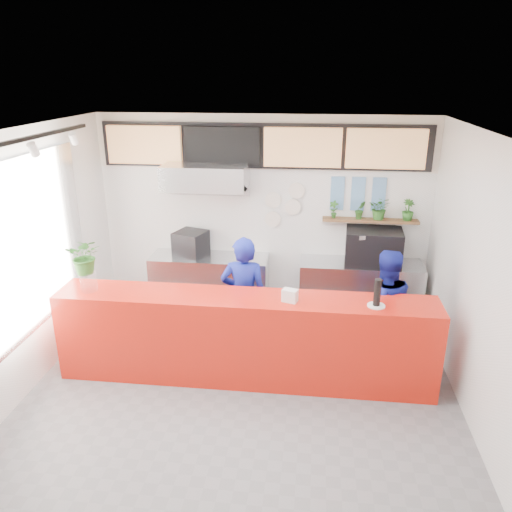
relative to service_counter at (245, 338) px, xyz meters
The scene contains 44 objects.
floor 0.68m from the service_counter, 90.00° to the right, with size 5.00×5.00×0.00m, color slate.
ceiling 2.48m from the service_counter, 90.00° to the right, with size 5.00×5.00×0.00m, color silver.
wall_back 2.30m from the service_counter, 90.00° to the left, with size 5.00×5.00×0.00m, color white.
wall_left 2.70m from the service_counter, behind, with size 5.00×5.00×0.00m, color white.
wall_right 2.70m from the service_counter, ahead, with size 5.00×5.00×0.00m, color white.
service_counter is the anchor object (origin of this frame).
cream_band 2.93m from the service_counter, 90.00° to the left, with size 5.00×0.02×0.80m, color beige.
prep_bench 1.97m from the service_counter, 113.96° to the left, with size 1.80×0.60×0.90m, color #B2B5BA.
panini_oven 2.17m from the service_counter, 120.91° to the left, with size 0.43×0.43×0.39m, color black.
extraction_hood 2.50m from the service_counter, 114.57° to the left, with size 1.20×0.70×0.35m, color #B2B5BA.
hood_lip 2.38m from the service_counter, 114.57° to the left, with size 1.20×0.70×0.08m, color #B2B5BA.
right_bench 2.35m from the service_counter, 50.19° to the left, with size 1.80×0.60×0.90m, color #B2B5BA.
espresso_machine 2.52m from the service_counter, 47.47° to the left, with size 0.80×0.57×0.51m, color black.
espresso_tray 2.58m from the service_counter, 47.47° to the left, with size 0.64×0.44×0.06m, color #ADB0B5.
herb_shelf 2.73m from the service_counter, 51.34° to the left, with size 1.40×0.18×0.04m, color brown.
menu_board_far_left 3.31m from the service_counter, 131.47° to the left, with size 1.10×0.10×0.55m, color tan.
menu_board_mid_left 2.88m from the service_counter, 106.59° to the left, with size 1.10×0.10×0.55m, color black.
menu_board_mid_right 2.87m from the service_counter, 73.94° to the left, with size 1.10×0.10×0.55m, color tan.
menu_board_far_right 3.30m from the service_counter, 48.86° to the left, with size 1.10×0.10×0.55m, color tan.
soffit 2.87m from the service_counter, 90.00° to the left, with size 4.80×0.04×0.65m, color black.
window_pane 2.73m from the service_counter, behind, with size 0.04×2.20×1.90m, color silver.
window_frame 2.71m from the service_counter, behind, with size 0.03×2.30×2.00m, color #B2B5BA.
track_rail 3.21m from the service_counter, 169.22° to the right, with size 0.05×2.40×0.04m, color black.
dec_plate_a 2.40m from the service_counter, 85.86° to the left, with size 0.24×0.24×0.03m, color silver.
dec_plate_b 2.39m from the service_counter, 77.74° to the left, with size 0.24×0.24×0.03m, color silver.
dec_plate_c 2.26m from the service_counter, 85.86° to the left, with size 0.24×0.24×0.03m, color silver.
dec_plate_d 2.52m from the service_counter, 76.42° to the left, with size 0.24×0.24×0.03m, color silver.
photo_frame_a 2.76m from the service_counter, 62.13° to the left, with size 0.20×0.02×0.25m, color #598CBF.
photo_frame_b 2.90m from the service_counter, 56.06° to the left, with size 0.20×0.02×0.25m, color #598CBF.
photo_frame_c 3.05m from the service_counter, 50.74° to the left, with size 0.20×0.02×0.25m, color #598CBF.
photo_frame_d 2.64m from the service_counter, 62.13° to the left, with size 0.20×0.02×0.25m, color #598CBF.
photo_frame_e 2.78m from the service_counter, 56.06° to the left, with size 0.20×0.02×0.25m, color #598CBF.
photo_frame_f 2.94m from the service_counter, 50.74° to the left, with size 0.20×0.02×0.25m, color #598CBF.
staff_center 0.63m from the service_counter, 99.01° to the left, with size 0.60×0.40×1.65m, color navy.
staff_right 1.75m from the service_counter, 16.40° to the left, with size 0.77×0.60×1.57m, color navy.
herb_a 2.52m from the service_counter, 62.14° to the left, with size 0.14×0.09×0.26m, color #2C6322.
herb_b 2.70m from the service_counter, 54.19° to the left, with size 0.15×0.12×0.27m, color #2C6322.
herb_c 2.88m from the service_counter, 49.21° to the left, with size 0.31×0.26×0.34m, color #2C6322.
herb_d 3.13m from the service_counter, 43.25° to the left, with size 0.17×0.16×0.31m, color #2C6322.
glass_vase 1.99m from the service_counter, behind, with size 0.20×0.20×0.25m, color silver.
basil_vase 2.12m from the service_counter, behind, with size 0.40×0.35×0.44m, color #2C6322.
napkin_holder 0.82m from the service_counter, ahead, with size 0.17×0.11×0.15m, color white.
white_plate 1.60m from the service_counter, ahead, with size 0.20×0.20×0.01m, color white.
pepper_mill 1.66m from the service_counter, ahead, with size 0.08×0.08×0.31m, color black.
Camera 1 is at (0.75, -4.83, 3.57)m, focal length 35.00 mm.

